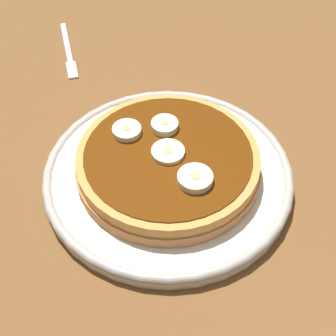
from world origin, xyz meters
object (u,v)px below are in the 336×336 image
Objects in this scene: banana_slice_0 at (171,150)px; banana_slice_2 at (195,179)px; pancake_stack at (167,162)px; plate at (168,175)px; banana_slice_3 at (165,126)px; fork at (69,52)px; banana_slice_1 at (127,131)px.

banana_slice_0 is 0.98× the size of banana_slice_2.
banana_slice_2 is (-3.31, 3.10, 1.70)cm from pancake_stack.
plate is 3.45cm from banana_slice_0.
banana_slice_3 is (1.04, -3.56, 3.57)cm from plate.
fork is (17.58, -19.83, -0.73)cm from plate.
banana_slice_1 is 3.99cm from banana_slice_3.
banana_slice_0 is (-0.28, -0.39, 3.42)cm from plate.
fork is (17.48, -19.82, -2.60)cm from pancake_stack.
banana_slice_1 is (4.75, -2.10, 3.53)cm from plate.
plate is 5.15cm from banana_slice_3.
banana_slice_2 is at bearing 136.90° from pancake_stack.
fork is at bearing -48.58° from pancake_stack.
banana_slice_0 is 5.31cm from banana_slice_1.
pancake_stack is 5.54× the size of banana_slice_2.
banana_slice_0 is 4.55cm from banana_slice_2.
banana_slice_3 reaches higher than fork.
banana_slice_3 is at bearing -158.52° from banana_slice_1.
fork is (17.87, -19.44, -4.14)cm from banana_slice_0.
banana_slice_2 reaches higher than fork.
banana_slice_2 is at bearing 132.22° from fork.
banana_slice_1 and banana_slice_3 have the same top height.
banana_slice_3 reaches higher than banana_slice_0.
banana_slice_2 reaches higher than pancake_stack.
banana_slice_1 is 0.88× the size of banana_slice_2.
banana_slice_3 is at bearing -73.73° from plate.
banana_slice_1 reaches higher than pancake_stack.
banana_slice_0 is (-0.39, -0.38, 1.54)cm from pancake_stack.
banana_slice_1 reaches higher than banana_slice_0.
pancake_stack is at bearing -43.10° from banana_slice_2.
plate is at bearing 131.57° from fork.
plate is 5.72cm from banana_slice_2.
banana_slice_1 is at bearing -33.10° from banana_slice_2.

